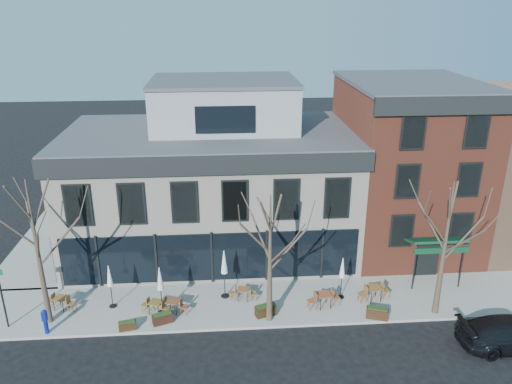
{
  "coord_description": "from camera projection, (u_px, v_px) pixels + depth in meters",
  "views": [
    {
      "loc": [
        0.64,
        -25.91,
        15.9
      ],
      "look_at": [
        2.74,
        2.0,
        5.1
      ],
      "focal_mm": 35.0,
      "sensor_mm": 36.0,
      "label": 1
    }
  ],
  "objects": [
    {
      "name": "sign_pole",
      "position": [
        2.0,
        295.0,
        25.04
      ],
      "size": [
        0.5,
        0.1,
        3.4
      ],
      "color": "black",
      "rests_on": "sidewalk_front"
    },
    {
      "name": "cafe_set_1",
      "position": [
        156.0,
        306.0,
        26.68
      ],
      "size": [
        1.69,
        0.97,
        0.87
      ],
      "color": "brown",
      "rests_on": "sidewalk_front"
    },
    {
      "name": "cafe_set_2",
      "position": [
        173.0,
        305.0,
        26.77
      ],
      "size": [
        1.73,
        0.89,
        0.89
      ],
      "color": "brown",
      "rests_on": "sidewalk_front"
    },
    {
      "name": "umbrella_1",
      "position": [
        160.0,
        281.0,
        26.18
      ],
      "size": [
        0.44,
        0.44,
        2.78
      ],
      "color": "black",
      "rests_on": "sidewalk_front"
    },
    {
      "name": "planter_0",
      "position": [
        128.0,
        325.0,
        25.43
      ],
      "size": [
        0.94,
        0.52,
        0.5
      ],
      "color": "#311F10",
      "rests_on": "sidewalk_front"
    },
    {
      "name": "cafe_set_3",
      "position": [
        243.0,
        293.0,
        27.92
      ],
      "size": [
        1.61,
        0.73,
        0.83
      ],
      "color": "brown",
      "rests_on": "sidewalk_front"
    },
    {
      "name": "planter_3",
      "position": [
        377.0,
        313.0,
        26.32
      ],
      "size": [
        1.22,
        0.78,
        0.64
      ],
      "color": "#331E11",
      "rests_on": "sidewalk_front"
    },
    {
      "name": "ground",
      "position": [
        213.0,
        285.0,
        29.78
      ],
      "size": [
        120.0,
        120.0,
        0.0
      ],
      "primitive_type": "plane",
      "color": "black",
      "rests_on": "ground"
    },
    {
      "name": "parked_sedan",
      "position": [
        512.0,
        333.0,
        24.23
      ],
      "size": [
        5.29,
        2.24,
        1.52
      ],
      "primitive_type": "imported",
      "rotation": [
        0.0,
        0.0,
        1.59
      ],
      "color": "black",
      "rests_on": "ground"
    },
    {
      "name": "planter_2",
      "position": [
        266.0,
        310.0,
        26.56
      ],
      "size": [
        1.21,
        0.77,
        0.63
      ],
      "color": "black",
      "rests_on": "sidewalk_front"
    },
    {
      "name": "umbrella_4",
      "position": [
        342.0,
        270.0,
        27.61
      ],
      "size": [
        0.4,
        0.4,
        2.53
      ],
      "color": "black",
      "rests_on": "sidewalk_front"
    },
    {
      "name": "sidewalk_front",
      "position": [
        271.0,
        302.0,
        27.98
      ],
      "size": [
        33.5,
        4.7,
        0.15
      ],
      "primitive_type": "cube",
      "color": "gray",
      "rests_on": "ground"
    },
    {
      "name": "call_box",
      "position": [
        45.0,
        321.0,
        24.97
      ],
      "size": [
        0.28,
        0.28,
        1.42
      ],
      "color": "#0B1B9A",
      "rests_on": "sidewalk_front"
    },
    {
      "name": "cafe_set_0",
      "position": [
        61.0,
        302.0,
        27.04
      ],
      "size": [
        1.72,
        0.9,
        0.88
      ],
      "color": "brown",
      "rests_on": "sidewalk_front"
    },
    {
      "name": "umbrella_2",
      "position": [
        224.0,
        264.0,
        27.6
      ],
      "size": [
        0.47,
        0.47,
        2.94
      ],
      "color": "black",
      "rests_on": "sidewalk_front"
    },
    {
      "name": "tree_corner",
      "position": [
        38.0,
        252.0,
        24.68
      ],
      "size": [
        3.93,
        3.98,
        7.92
      ],
      "color": "#382B21",
      "rests_on": "sidewalk_front"
    },
    {
      "name": "umbrella_0",
      "position": [
        110.0,
        278.0,
        26.77
      ],
      "size": [
        0.41,
        0.41,
        2.55
      ],
      "color": "black",
      "rests_on": "sidewalk_front"
    },
    {
      "name": "corner_building",
      "position": [
        212.0,
        182.0,
        32.8
      ],
      "size": [
        18.39,
        10.39,
        11.1
      ],
      "color": "silver",
      "rests_on": "ground"
    },
    {
      "name": "red_brick_building",
      "position": [
        406.0,
        164.0,
        33.3
      ],
      "size": [
        8.2,
        11.78,
        11.18
      ],
      "color": "brown",
      "rests_on": "ground"
    },
    {
      "name": "sidewalk_side",
      "position": [
        51.0,
        244.0,
        34.55
      ],
      "size": [
        4.5,
        12.0,
        0.15
      ],
      "primitive_type": "cube",
      "color": "gray",
      "rests_on": "ground"
    },
    {
      "name": "cafe_set_4",
      "position": [
        324.0,
        299.0,
        27.24
      ],
      "size": [
        1.92,
        0.89,
        0.99
      ],
      "color": "brown",
      "rests_on": "sidewalk_front"
    },
    {
      "name": "tree_mid",
      "position": [
        270.0,
        258.0,
        25.0
      ],
      "size": [
        3.5,
        3.55,
        7.04
      ],
      "color": "#382B21",
      "rests_on": "sidewalk_front"
    },
    {
      "name": "cafe_set_5",
      "position": [
        374.0,
        292.0,
        27.84
      ],
      "size": [
        1.94,
        0.9,
        1.0
      ],
      "color": "brown",
      "rests_on": "sidewalk_front"
    },
    {
      "name": "planter_1",
      "position": [
        163.0,
        318.0,
        25.93
      ],
      "size": [
        1.13,
        0.76,
        0.59
      ],
      "color": "black",
      "rests_on": "sidewalk_front"
    },
    {
      "name": "tree_right",
      "position": [
        445.0,
        248.0,
        25.55
      ],
      "size": [
        3.72,
        3.77,
        7.48
      ],
      "color": "#382B21",
      "rests_on": "sidewalk_front"
    }
  ]
}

